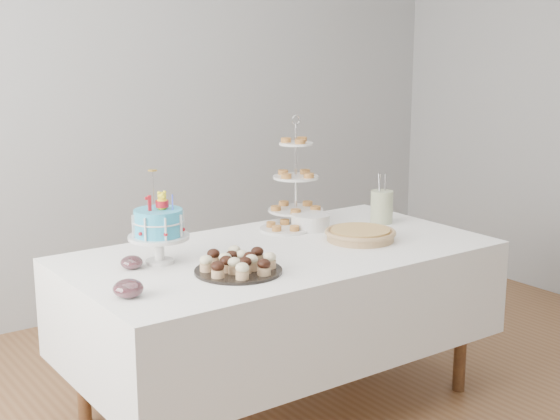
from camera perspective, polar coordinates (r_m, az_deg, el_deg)
walls at (r=3.18m, az=3.20°, el=6.01°), size 5.04×4.04×2.70m
table at (r=3.60m, az=0.04°, el=-6.41°), size 1.92×1.02×0.77m
birthday_cake at (r=3.33m, az=-8.84°, el=-2.07°), size 0.26×0.26×0.40m
cupcake_tray at (r=3.19m, az=-3.08°, el=-3.88°), size 0.36×0.36×0.08m
pie at (r=3.70m, az=5.89°, el=-1.75°), size 0.34×0.34×0.05m
tiered_stand at (r=4.01m, az=1.16°, el=2.37°), size 0.29×0.29×0.56m
plate_stack at (r=3.90m, az=2.25°, el=-0.85°), size 0.20×0.20×0.08m
pastry_plate at (r=3.88m, az=0.38°, el=-1.25°), size 0.25×0.25×0.04m
jam_bowl_a at (r=2.95m, az=-11.04°, el=-5.67°), size 0.11×0.11×0.07m
jam_bowl_b at (r=3.30m, az=-10.80°, el=-3.80°), size 0.09×0.09×0.06m
utensil_pitcher at (r=4.05m, az=7.45°, el=0.33°), size 0.12×0.12×0.26m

